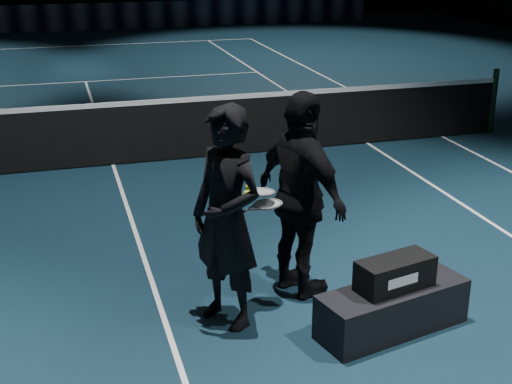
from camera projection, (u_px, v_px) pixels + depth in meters
floor at (113, 165)px, 10.57m from camera, size 36.00×36.00×0.00m
court_lines at (113, 165)px, 10.57m from camera, size 10.98×23.78×0.01m
net_post_right at (493, 101)px, 12.06m from camera, size 0.10×0.10×1.10m
net_mesh at (111, 136)px, 10.42m from camera, size 12.80×0.02×0.86m
net_tape at (109, 105)px, 10.25m from camera, size 12.80×0.03×0.07m
sponsor_backdrop at (67, 17)px, 24.37m from camera, size 22.00×0.15×0.90m
player_bench at (392, 309)px, 6.17m from camera, size 1.43×0.76×0.41m
racket_bag at (395, 273)px, 6.05m from camera, size 0.73×0.44×0.27m
bag_signature at (403, 281)px, 5.91m from camera, size 0.31×0.08×0.09m
player_a at (227, 218)px, 6.05m from camera, size 0.79×0.86×1.97m
player_b at (301, 196)px, 6.55m from camera, size 0.84×1.25×1.97m
racket_lower at (268, 204)px, 6.31m from camera, size 0.71×0.46×0.03m
racket_upper at (260, 192)px, 6.27m from camera, size 0.71×0.50×0.10m
tennis_balls at (250, 192)px, 6.14m from camera, size 0.12×0.10×0.12m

